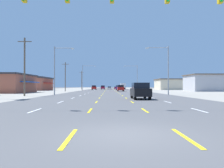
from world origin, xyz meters
TOP-DOWN VIEW (x-y plane):
  - ground_plane at (0.00, 66.00)m, footprint 572.00×572.00m
  - lot_apron_left at (-24.75, 66.00)m, footprint 28.00×440.00m
  - lot_apron_right at (24.75, 66.00)m, footprint 28.00×440.00m
  - lane_markings at (0.00, 104.50)m, footprint 10.64×227.60m
  - signal_span_wire at (0.04, 8.59)m, footprint 26.85×0.53m
  - suv_inner_right_nearest at (3.28, 19.58)m, footprint 1.98×4.90m
  - suv_inner_right_near at (3.25, 61.93)m, footprint 1.98×4.90m
  - suv_inner_right_mid at (3.65, 87.10)m, footprint 1.98×4.90m
  - suv_far_left_midfar at (-7.06, 93.19)m, footprint 1.98×4.90m
  - suv_inner_left_far at (-3.35, 104.19)m, footprint 1.98×4.90m
  - sedan_center_turn_farther at (-0.04, 107.19)m, footprint 1.80×4.50m
  - sedan_inner_right_farthest at (3.38, 107.83)m, footprint 1.80×4.50m
  - box_truck_far_right_distant_a at (7.09, 109.45)m, footprint 2.40×7.20m
  - storefront_left_row_1 at (-25.47, 46.75)m, footprint 12.37×14.47m
  - storefront_left_row_2 at (-29.67, 78.69)m, footprint 13.00×17.27m
  - storefront_right_row_1 at (28.94, 61.93)m, footprint 9.20×11.22m
  - storefront_right_row_2 at (28.14, 94.42)m, footprint 12.98×14.19m
  - streetlight_left_row_0 at (-9.78, 32.21)m, footprint 3.57×0.26m
  - streetlight_right_row_0 at (9.69, 32.21)m, footprint 4.16×0.26m
  - streetlight_left_row_1 at (-9.58, 74.84)m, footprint 4.99×0.26m
  - streetlight_right_row_1 at (9.56, 74.84)m, footprint 5.08×0.26m
  - utility_pole_left_row_0 at (-13.99, 28.38)m, footprint 2.20×0.26m
  - utility_pole_left_row_1 at (-14.14, 62.52)m, footprint 2.20×0.26m
  - utility_pole_left_row_2 at (-13.52, 99.56)m, footprint 2.20×0.26m

SIDE VIEW (x-z plane):
  - ground_plane at x=0.00m, z-range 0.00..0.00m
  - lot_apron_left at x=-24.75m, z-range 0.00..0.01m
  - lot_apron_right at x=24.75m, z-range 0.00..0.01m
  - lane_markings at x=0.00m, z-range 0.00..0.01m
  - sedan_center_turn_farther at x=-0.04m, z-range 0.03..1.49m
  - sedan_inner_right_farthest at x=3.38m, z-range 0.03..1.49m
  - suv_inner_right_nearest at x=3.28m, z-range 0.04..2.02m
  - suv_inner_right_near at x=3.25m, z-range 0.04..2.02m
  - suv_inner_right_mid at x=3.65m, z-range 0.04..2.02m
  - suv_far_left_midfar at x=-7.06m, z-range 0.04..2.02m
  - suv_inner_left_far at x=-3.35m, z-range 0.04..2.02m
  - box_truck_far_right_distant_a at x=7.09m, z-range 0.22..3.45m
  - storefront_left_row_1 at x=-25.47m, z-range 0.02..4.56m
  - storefront_right_row_2 at x=28.14m, z-range 0.02..4.97m
  - storefront_left_row_2 at x=-29.67m, z-range 0.02..5.11m
  - storefront_right_row_1 at x=28.94m, z-range 0.02..5.29m
  - utility_pole_left_row_2 at x=-13.52m, z-range 0.19..9.09m
  - utility_pole_left_row_1 at x=-14.14m, z-range 0.19..9.31m
  - utility_pole_left_row_0 at x=-13.99m, z-range 0.19..9.52m
  - streetlight_left_row_0 at x=-9.78m, z-range 0.68..9.30m
  - streetlight_right_row_0 at x=9.69m, z-range 0.75..9.49m
  - streetlight_right_row_1 at x=9.56m, z-range 0.87..10.26m
  - streetlight_left_row_1 at x=-9.58m, z-range 0.86..10.29m
  - signal_span_wire at x=0.04m, z-range 0.97..10.54m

